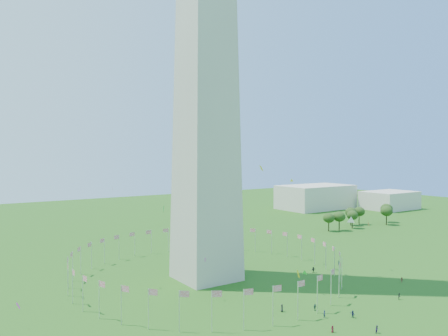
{
  "coord_description": "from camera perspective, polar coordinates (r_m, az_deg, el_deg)",
  "views": [
    {
      "loc": [
        -69.35,
        -62.52,
        38.54
      ],
      "look_at": [
        -3.59,
        35.0,
        34.35
      ],
      "focal_mm": 35.0,
      "sensor_mm": 36.0,
      "label": 1
    }
  ],
  "objects": [
    {
      "name": "tree_line_east",
      "position": [
        239.67,
        17.46,
        -6.16
      ],
      "size": [
        53.19,
        15.61,
        10.11
      ],
      "color": "#2E531B",
      "rests_on": "ground"
    },
    {
      "name": "kites_aloft",
      "position": [
        122.62,
        11.93,
        -7.63
      ],
      "size": [
        107.57,
        78.76,
        41.92
      ],
      "color": "white",
      "rests_on": "ground"
    },
    {
      "name": "gov_building_east_a",
      "position": [
        306.94,
        11.88,
        -3.71
      ],
      "size": [
        50.0,
        30.0,
        16.0
      ],
      "primitive_type": "cube",
      "color": "beige",
      "rests_on": "ground"
    },
    {
      "name": "ground",
      "position": [
        101.02,
        13.78,
        -20.45
      ],
      "size": [
        600.0,
        600.0,
        0.0
      ],
      "primitive_type": "plane",
      "color": "#1B4C11",
      "rests_on": "ground"
    },
    {
      "name": "gov_building_east_b",
      "position": [
        318.81,
        20.81,
        -3.95
      ],
      "size": [
        35.0,
        25.0,
        12.0
      ],
      "primitive_type": "cube",
      "color": "beige",
      "rests_on": "ground"
    },
    {
      "name": "flag_ring",
      "position": [
        136.49,
        -2.33,
        -12.4
      ],
      "size": [
        80.24,
        80.24,
        9.0
      ],
      "color": "silver",
      "rests_on": "ground"
    },
    {
      "name": "crowd",
      "position": [
        113.63,
        16.61,
        -17.41
      ],
      "size": [
        101.17,
        64.77,
        1.96
      ],
      "color": "black",
      "rests_on": "ground"
    }
  ]
}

